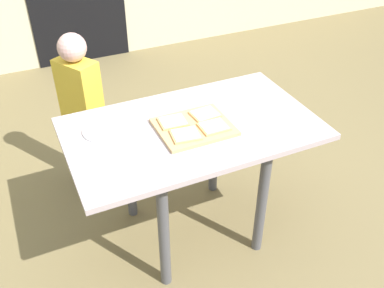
{
  "coord_description": "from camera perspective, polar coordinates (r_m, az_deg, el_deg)",
  "views": [
    {
      "loc": [
        -0.74,
        -1.61,
        1.89
      ],
      "look_at": [
        -0.0,
        0.0,
        0.61
      ],
      "focal_mm": 40.78,
      "sensor_mm": 36.0,
      "label": 1
    }
  ],
  "objects": [
    {
      "name": "cutting_board",
      "position": [
        2.1,
        0.25,
        2.25
      ],
      "size": [
        0.35,
        0.3,
        0.02
      ],
      "primitive_type": "cube",
      "color": "tan",
      "rests_on": "dining_table"
    },
    {
      "name": "pizza_slice_far_left",
      "position": [
        2.11,
        -2.51,
        2.95
      ],
      "size": [
        0.14,
        0.12,
        0.01
      ],
      "color": "#E4AA65",
      "rests_on": "cutting_board"
    },
    {
      "name": "plate_white_left",
      "position": [
        2.13,
        -11.29,
        1.8
      ],
      "size": [
        0.22,
        0.22,
        0.01
      ],
      "primitive_type": "cylinder",
      "color": "white",
      "rests_on": "dining_table"
    },
    {
      "name": "pizza_slice_near_left",
      "position": [
        2.02,
        -0.83,
        1.23
      ],
      "size": [
        0.15,
        0.13,
        0.01
      ],
      "color": "#E4AA65",
      "rests_on": "cutting_board"
    },
    {
      "name": "dining_table",
      "position": [
        2.18,
        0.01,
        0.17
      ],
      "size": [
        1.22,
        0.72,
        0.72
      ],
      "color": "#B2A1A5",
      "rests_on": "ground"
    },
    {
      "name": "pizza_slice_near_right",
      "position": [
        2.08,
        2.87,
        2.3
      ],
      "size": [
        0.13,
        0.11,
        0.01
      ],
      "color": "#E4AA65",
      "rests_on": "cutting_board"
    },
    {
      "name": "child_left",
      "position": [
        2.66,
        -14.22,
        5.01
      ],
      "size": [
        0.24,
        0.28,
        1.01
      ],
      "color": "navy",
      "rests_on": "ground"
    },
    {
      "name": "ground_plane",
      "position": [
        2.59,
        0.01,
        -11.04
      ],
      "size": [
        16.0,
        16.0,
        0.0
      ],
      "primitive_type": "plane",
      "color": "brown"
    },
    {
      "name": "pizza_slice_far_right",
      "position": [
        2.17,
        1.71,
        3.94
      ],
      "size": [
        0.14,
        0.12,
        0.01
      ],
      "color": "#E4AA65",
      "rests_on": "cutting_board"
    }
  ]
}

